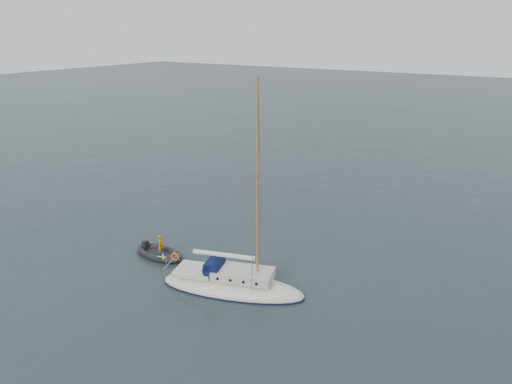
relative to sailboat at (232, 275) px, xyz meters
The scene contains 4 objects.
ground 3.64m from the sailboat, 55.71° to the left, with size 300.00×300.00×0.00m, color black.
sailboat is the anchor object (origin of this frame).
dinghy 2.42m from the sailboat, 142.56° to the left, with size 3.06×1.38×0.44m.
rib 7.04m from the sailboat, behind, with size 3.98×1.81×1.59m.
Camera 1 is at (13.42, -24.31, 14.87)m, focal length 35.00 mm.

